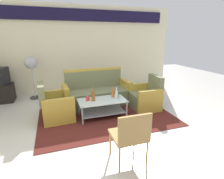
{
  "coord_description": "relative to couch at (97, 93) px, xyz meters",
  "views": [
    {
      "loc": [
        -0.97,
        -3.0,
        1.82
      ],
      "look_at": [
        0.27,
        0.66,
        0.65
      ],
      "focal_mm": 28.13,
      "sensor_mm": 36.0,
      "label": 1
    }
  ],
  "objects": [
    {
      "name": "ground_plane",
      "position": [
        -0.11,
        -1.48,
        -0.32
      ],
      "size": [
        14.0,
        14.0,
        0.0
      ],
      "primitive_type": "plane",
      "color": "beige"
    },
    {
      "name": "wall_back",
      "position": [
        -0.11,
        1.57,
        1.16
      ],
      "size": [
        6.52,
        0.19,
        2.8
      ],
      "color": "beige",
      "rests_on": "ground"
    },
    {
      "name": "rug",
      "position": [
        0.02,
        -0.72,
        -0.31
      ],
      "size": [
        3.06,
        2.24,
        0.01
      ],
      "primitive_type": "cube",
      "color": "#511E19",
      "rests_on": "ground"
    },
    {
      "name": "couch",
      "position": [
        0.0,
        0.0,
        0.0
      ],
      "size": [
        1.83,
        0.81,
        0.96
      ],
      "rotation": [
        0.0,
        0.0,
        3.18
      ],
      "color": "#6B704C",
      "rests_on": "rug"
    },
    {
      "name": "armchair_left",
      "position": [
        -1.09,
        -0.59,
        -0.03
      ],
      "size": [
        0.74,
        0.8,
        0.85
      ],
      "rotation": [
        0.0,
        0.0,
        -1.51
      ],
      "color": "#6B704C",
      "rests_on": "rug"
    },
    {
      "name": "armchair_right",
      "position": [
        1.14,
        -0.67,
        -0.03
      ],
      "size": [
        0.72,
        0.78,
        0.85
      ],
      "rotation": [
        0.0,
        0.0,
        1.54
      ],
      "color": "#6B704C",
      "rests_on": "rug"
    },
    {
      "name": "coffee_table",
      "position": [
        -0.07,
        -0.8,
        -0.04
      ],
      "size": [
        1.1,
        0.6,
        0.4
      ],
      "color": "silver",
      "rests_on": "rug"
    },
    {
      "name": "bottle_clear",
      "position": [
        0.27,
        -0.85,
        0.21
      ],
      "size": [
        0.06,
        0.06,
        0.29
      ],
      "color": "silver",
      "rests_on": "coffee_table"
    },
    {
      "name": "bottle_brown",
      "position": [
        -0.27,
        -0.77,
        0.21
      ],
      "size": [
        0.08,
        0.08,
        0.3
      ],
      "color": "brown",
      "rests_on": "coffee_table"
    },
    {
      "name": "bottle_orange",
      "position": [
        0.24,
        -0.67,
        0.18
      ],
      "size": [
        0.06,
        0.06,
        0.23
      ],
      "color": "#D85919",
      "rests_on": "coffee_table"
    },
    {
      "name": "bottle_green",
      "position": [
        0.32,
        -0.73,
        0.18
      ],
      "size": [
        0.07,
        0.07,
        0.23
      ],
      "color": "#2D8C38",
      "rests_on": "coffee_table"
    },
    {
      "name": "cup",
      "position": [
        -0.39,
        -0.73,
        0.14
      ],
      "size": [
        0.08,
        0.08,
        0.1
      ],
      "primitive_type": "cylinder",
      "color": "red",
      "rests_on": "coffee_table"
    },
    {
      "name": "pedestal_fan",
      "position": [
        -1.68,
        1.12,
        0.7
      ],
      "size": [
        0.36,
        0.36,
        1.27
      ],
      "color": "#2D2D33",
      "rests_on": "ground"
    },
    {
      "name": "wicker_chair",
      "position": [
        -0.12,
        -2.49,
        0.18
      ],
      "size": [
        0.48,
        0.48,
        0.84
      ],
      "rotation": [
        0.0,
        0.0,
        -0.01
      ],
      "color": "#AD844C",
      "rests_on": "ground"
    }
  ]
}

